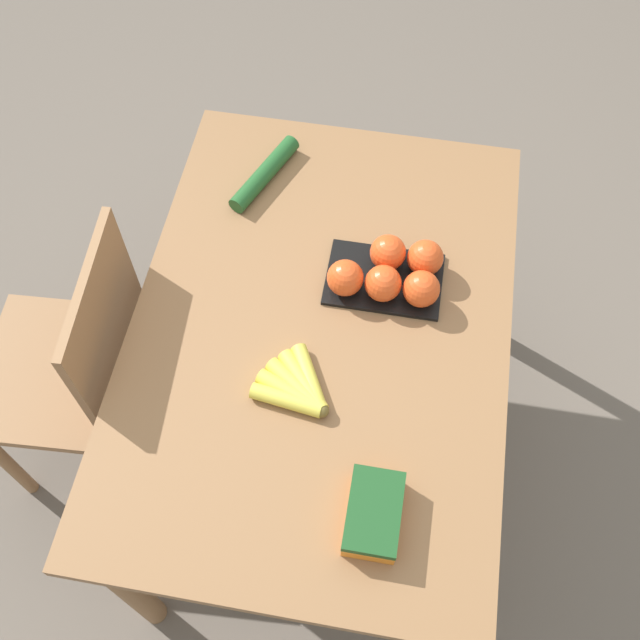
{
  "coord_description": "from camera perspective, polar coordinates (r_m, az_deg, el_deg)",
  "views": [
    {
      "loc": [
        -0.83,
        -0.14,
        2.19
      ],
      "look_at": [
        0.0,
        0.0,
        0.77
      ],
      "focal_mm": 42.0,
      "sensor_mm": 36.0,
      "label": 1
    }
  ],
  "objects": [
    {
      "name": "ground_plane",
      "position": [
        2.35,
        0.0,
        -9.63
      ],
      "size": [
        12.0,
        12.0,
        0.0
      ],
      "primitive_type": "plane",
      "color": "#665B51"
    },
    {
      "name": "banana_bunch",
      "position": [
        1.59,
        -1.69,
        -5.24
      ],
      "size": [
        0.16,
        0.17,
        0.04
      ],
      "color": "brown",
      "rests_on": "dining_table"
    },
    {
      "name": "tomato_pack",
      "position": [
        1.71,
        5.46,
        3.59
      ],
      "size": [
        0.18,
        0.27,
        0.09
      ],
      "color": "black",
      "rests_on": "dining_table"
    },
    {
      "name": "carrot_bag",
      "position": [
        1.48,
        4.12,
        -14.47
      ],
      "size": [
        0.17,
        0.1,
        0.06
      ],
      "color": "orange",
      "rests_on": "dining_table"
    },
    {
      "name": "chair",
      "position": [
        2.01,
        -17.73,
        -3.59
      ],
      "size": [
        0.45,
        0.43,
        0.91
      ],
      "rotation": [
        0.0,
        0.0,
        3.21
      ],
      "color": "#8E6642",
      "rests_on": "ground_plane"
    },
    {
      "name": "dining_table",
      "position": [
        1.77,
        0.0,
        -2.25
      ],
      "size": [
        1.23,
        0.85,
        0.74
      ],
      "color": "olive",
      "rests_on": "ground_plane"
    },
    {
      "name": "cucumber_near",
      "position": [
        1.92,
        -4.23,
        11.07
      ],
      "size": [
        0.25,
        0.14,
        0.04
      ],
      "color": "#1E5123",
      "rests_on": "dining_table"
    }
  ]
}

